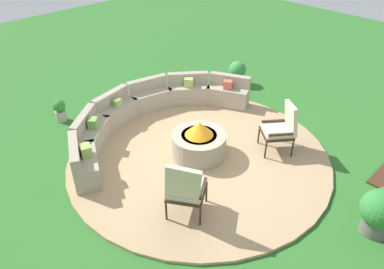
% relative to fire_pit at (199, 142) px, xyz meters
% --- Properties ---
extents(ground_plane, '(24.00, 24.00, 0.00)m').
position_rel_fire_pit_xyz_m(ground_plane, '(0.00, 0.00, -0.36)').
color(ground_plane, '#2D6B28').
extents(patio_circle, '(5.28, 5.28, 0.06)m').
position_rel_fire_pit_xyz_m(patio_circle, '(0.00, 0.00, -0.33)').
color(patio_circle, tan).
rests_on(patio_circle, ground_plane).
extents(fire_pit, '(1.09, 1.09, 0.76)m').
position_rel_fire_pit_xyz_m(fire_pit, '(0.00, 0.00, 0.00)').
color(fire_pit, '#9E937F').
rests_on(fire_pit, patio_circle).
extents(curved_stone_bench, '(4.83, 2.08, 0.74)m').
position_rel_fire_pit_xyz_m(curved_stone_bench, '(0.01, 1.65, 0.00)').
color(curved_stone_bench, '#9E937F').
rests_on(curved_stone_bench, patio_circle).
extents(lounge_chair_front_left, '(0.83, 0.85, 1.17)m').
position_rel_fire_pit_xyz_m(lounge_chair_front_left, '(-1.34, -1.02, 0.28)').
color(lounge_chair_front_left, '#2D2319').
rests_on(lounge_chair_front_left, patio_circle).
extents(lounge_chair_front_right, '(0.81, 0.83, 1.07)m').
position_rel_fire_pit_xyz_m(lounge_chair_front_right, '(1.31, -1.04, 0.25)').
color(lounge_chair_front_right, '#2D2319').
rests_on(lounge_chair_front_right, patio_circle).
extents(potted_plant_0, '(0.29, 0.29, 0.54)m').
position_rel_fire_pit_xyz_m(potted_plant_0, '(-1.32, 3.27, -0.07)').
color(potted_plant_0, '#A89E8E').
rests_on(potted_plant_0, ground_plane).
extents(potted_plant_1, '(0.47, 0.47, 0.66)m').
position_rel_fire_pit_xyz_m(potted_plant_1, '(3.17, 1.65, -0.01)').
color(potted_plant_1, brown).
rests_on(potted_plant_1, ground_plane).
extents(potted_plant_2, '(0.63, 0.63, 0.81)m').
position_rel_fire_pit_xyz_m(potted_plant_2, '(0.59, -3.35, 0.08)').
color(potted_plant_2, '#605B56').
rests_on(potted_plant_2, ground_plane).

